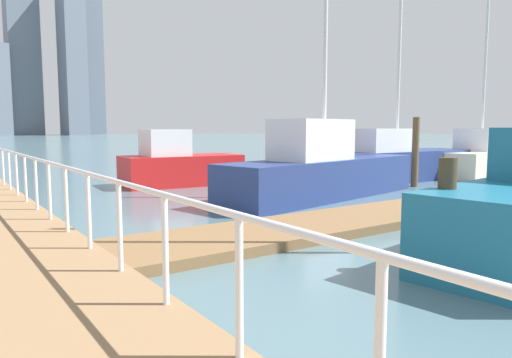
# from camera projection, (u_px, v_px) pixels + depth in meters

# --- Properties ---
(ground_plane) EXTENTS (300.00, 300.00, 0.00)m
(ground_plane) POSITION_uv_depth(u_px,v_px,m) (113.00, 191.00, 15.51)
(ground_plane) COLOR slate
(floating_dock) EXTENTS (10.92, 2.00, 0.18)m
(floating_dock) POSITION_uv_depth(u_px,v_px,m) (333.00, 223.00, 9.86)
(floating_dock) COLOR olive
(floating_dock) RESTS_ON ground_plane
(boardwalk_railing) EXTENTS (0.06, 29.50, 1.08)m
(boardwalk_railing) POSITION_uv_depth(u_px,v_px,m) (102.00, 196.00, 5.95)
(boardwalk_railing) COLOR white
(boardwalk_railing) RESTS_ON boardwalk
(dock_piling_0) EXTENTS (0.26, 0.26, 1.65)m
(dock_piling_0) POSITION_uv_depth(u_px,v_px,m) (446.00, 215.00, 6.77)
(dock_piling_0) COLOR #473826
(dock_piling_0) RESTS_ON ground_plane
(dock_piling_4) EXTENTS (0.24, 0.24, 2.46)m
(dock_piling_4) POSITION_uv_depth(u_px,v_px,m) (415.00, 152.00, 16.63)
(dock_piling_4) COLOR brown
(dock_piling_4) RESTS_ON ground_plane
(moored_boat_0) EXTENTS (7.12, 2.00, 8.64)m
(moored_boat_0) POSITION_uv_depth(u_px,v_px,m) (393.00, 161.00, 18.52)
(moored_boat_0) COLOR navy
(moored_boat_0) RESTS_ON ground_plane
(moored_boat_1) EXTENTS (4.38, 2.20, 2.03)m
(moored_boat_1) POSITION_uv_depth(u_px,v_px,m) (179.00, 165.00, 17.12)
(moored_boat_1) COLOR red
(moored_boat_1) RESTS_ON ground_plane
(moored_boat_4) EXTENTS (7.38, 3.38, 7.88)m
(moored_boat_4) POSITION_uv_depth(u_px,v_px,m) (480.00, 158.00, 21.15)
(moored_boat_4) COLOR beige
(moored_boat_4) RESTS_ON ground_plane
(moored_boat_5) EXTENTS (7.68, 3.21, 6.92)m
(moored_boat_5) POSITION_uv_depth(u_px,v_px,m) (321.00, 170.00, 13.92)
(moored_boat_5) COLOR navy
(moored_boat_5) RESTS_ON ground_plane
(skyline_tower_4) EXTENTS (8.98, 10.34, 49.19)m
(skyline_tower_4) POSITION_uv_depth(u_px,v_px,m) (23.00, 54.00, 143.30)
(skyline_tower_4) COLOR slate
(skyline_tower_4) RESTS_ON ground_plane
(skyline_tower_5) EXTENTS (6.53, 13.96, 48.68)m
(skyline_tower_5) POSITION_uv_depth(u_px,v_px,m) (72.00, 55.00, 142.60)
(skyline_tower_5) COLOR slate
(skyline_tower_5) RESTS_ON ground_plane
(skyline_tower_6) EXTENTS (8.43, 10.27, 55.31)m
(skyline_tower_6) POSITION_uv_depth(u_px,v_px,m) (88.00, 54.00, 163.50)
(skyline_tower_6) COLOR slate
(skyline_tower_6) RESTS_ON ground_plane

